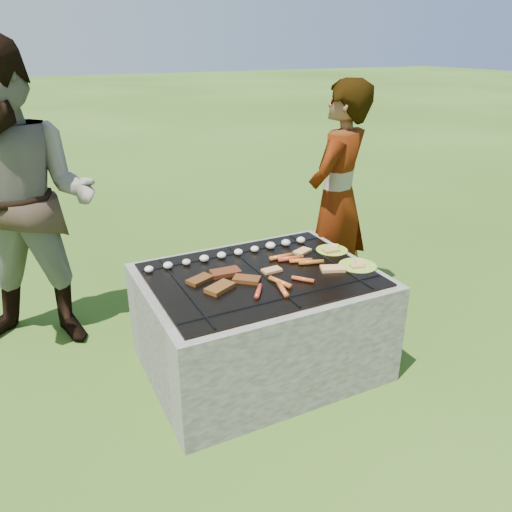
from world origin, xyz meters
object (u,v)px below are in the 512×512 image
(plate_near, at_px, (358,266))
(bystander, at_px, (23,205))
(plate_far, at_px, (332,250))
(cook, at_px, (337,200))
(fire_pit, at_px, (260,324))

(plate_near, bearing_deg, bystander, 148.79)
(plate_far, relative_size, bystander, 0.12)
(cook, height_order, bystander, bystander)
(plate_near, bearing_deg, cook, 65.94)
(plate_far, bearing_deg, cook, 52.45)
(plate_near, distance_m, bystander, 2.00)
(cook, bearing_deg, fire_pit, -1.25)
(plate_far, relative_size, cook, 0.14)
(fire_pit, relative_size, cook, 0.81)
(fire_pit, distance_m, cook, 1.10)
(plate_far, height_order, cook, cook)
(plate_far, xyz_separation_m, plate_near, (0.00, -0.26, -0.00))
(fire_pit, distance_m, plate_far, 0.66)
(fire_pit, bearing_deg, plate_near, -15.50)
(plate_near, xyz_separation_m, bystander, (-1.69, 1.02, 0.32))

